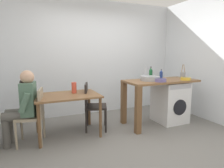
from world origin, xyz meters
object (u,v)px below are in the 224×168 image
Objects in this scene: washing_machine at (170,102)px; colander at (186,79)px; chair_person_seat at (35,113)px; utensil_crock at (183,75)px; chair_opposite at (92,104)px; bottle_tall_green at (151,73)px; mixing_bowl at (160,80)px; dining_table at (67,100)px; bottle_squat_brown at (161,75)px; seated_person at (23,104)px; vase at (74,88)px.

colander is at bearing -49.26° from washing_machine.
utensil_crock is (3.06, 0.01, 0.48)m from chair_person_seat.
bottle_tall_green reaches higher than chair_opposite.
chair_person_seat is 2.32m from mixing_bowl.
dining_table is 1.98m from bottle_squat_brown.
colander reaches higher than dining_table.
chair_opposite is 1.55m from bottle_squat_brown.
chair_person_seat is (-0.55, -0.11, -0.14)m from dining_table.
chair_opposite is 0.75× the size of seated_person.
colander is at bearing -9.19° from dining_table.
utensil_crock reaches higher than mixing_bowl.
mixing_bowl is at bearing -84.99° from chair_person_seat.
colander reaches higher than chair_person_seat.
bottle_tall_green is (2.36, 0.21, 0.53)m from chair_person_seat.
chair_person_seat is 2.93m from colander.
chair_person_seat is 4.18× the size of bottle_squat_brown.
utensil_crock is at bearing -79.29° from seated_person.
mixing_bowl is at bearing 178.14° from colander.
bottle_tall_green is at bearing -73.79° from chair_person_seat.
bottle_tall_green is 1.12× the size of mixing_bowl.
chair_opposite is at bearing -179.17° from bottle_tall_green.
vase is at bearing 172.58° from washing_machine.
colander is 2.24m from vase.
colander is (0.40, -0.28, -0.07)m from bottle_squat_brown.
dining_table is 1.85m from bottle_tall_green.
bottle_squat_brown is 0.72× the size of utensil_crock.
chair_person_seat is at bearing -59.95° from chair_opposite.
utensil_crock is at bearing -1.33° from bottle_squat_brown.
utensil_crock reaches higher than chair_person_seat.
colander is at bearing -35.55° from bottle_squat_brown.
utensil_crock is at bearing -2.46° from dining_table.
colander is (-0.18, -0.27, -0.04)m from utensil_crock.
utensil_crock reaches higher than colander.
seated_person reaches higher than colander.
bottle_squat_brown reaches higher than chair_opposite.
vase is (-2.37, 0.21, -0.15)m from utensil_crock.
chair_opposite is at bearing -71.24° from seated_person.
vase is at bearing 173.79° from bottle_squat_brown.
utensil_crock is 1.50× the size of colander.
washing_machine is at bearing -79.83° from chair_person_seat.
bottle_squat_brown is at bearing 50.13° from mixing_bowl.
chair_opposite is at bearing 173.37° from bottle_squat_brown.
washing_machine is at bearing -171.90° from utensil_crock.
chair_opposite is 1.96m from colander.
bottle_squat_brown reaches higher than vase.
chair_person_seat is 0.23m from seated_person.
seated_person is 6.02× the size of vase.
dining_table is 1.22× the size of chair_person_seat.
chair_opposite is at bearing 174.86° from utensil_crock.
chair_opposite is 4.52× the size of vase.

